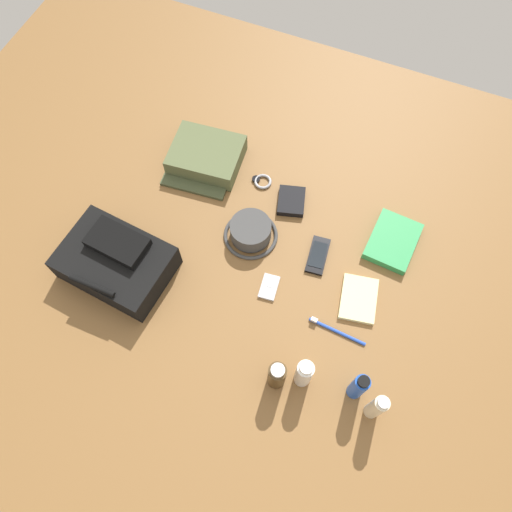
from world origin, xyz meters
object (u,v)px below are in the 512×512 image
object	(u,v)px
lotion_bottle	(377,407)
notepad	(358,300)
toothpaste_tube	(304,373)
paperback_novel	(393,241)
media_player	(269,287)
wristwatch	(262,181)
cologne_bottle	(277,375)
toothbrush	(334,330)
backpack	(116,261)
bucket_hat	(251,232)
cell_phone	(318,255)
deodorant_spray	(358,387)
wallet	(291,201)
toiletry_pouch	(206,157)

from	to	relation	value
lotion_bottle	notepad	size ratio (longest dim) A/B	1.10
toothpaste_tube	paperback_novel	size ratio (longest dim) A/B	0.76
toothpaste_tube	notepad	size ratio (longest dim) A/B	1.01
media_player	wristwatch	xyz separation A→B (m)	(0.17, -0.36, 0.00)
paperback_novel	wristwatch	distance (m)	0.49
cologne_bottle	toothbrush	world-z (taller)	cologne_bottle
backpack	bucket_hat	world-z (taller)	backpack
cell_phone	wristwatch	world-z (taller)	cell_phone
toothpaste_tube	wristwatch	distance (m)	0.70
cologne_bottle	wristwatch	bearing A→B (deg)	-64.37
paperback_novel	cologne_bottle	bearing A→B (deg)	71.37
toothpaste_tube	lotion_bottle	bearing A→B (deg)	176.98
cell_phone	media_player	xyz separation A→B (m)	(0.11, 0.16, -0.00)
deodorant_spray	toothpaste_tube	bearing A→B (deg)	8.60
wristwatch	wallet	size ratio (longest dim) A/B	0.65
backpack	media_player	size ratio (longest dim) A/B	3.93
toothpaste_tube	paperback_novel	distance (m)	0.55
backpack	toiletry_pouch	xyz separation A→B (m)	(-0.08, -0.48, -0.02)
media_player	deodorant_spray	bearing A→B (deg)	149.26
bucket_hat	toothbrush	distance (m)	0.41
notepad	wristwatch	bearing A→B (deg)	-44.05
cell_phone	media_player	distance (m)	0.19
bucket_hat	lotion_bottle	xyz separation A→B (m)	(-0.53, 0.39, 0.05)
paperback_novel	toothbrush	distance (m)	0.37
notepad	toiletry_pouch	bearing A→B (deg)	-34.66
cell_phone	media_player	world-z (taller)	cell_phone
deodorant_spray	cologne_bottle	xyz separation A→B (m)	(0.22, 0.06, -0.01)
deodorant_spray	notepad	bearing A→B (deg)	-74.94
lotion_bottle	paperback_novel	size ratio (longest dim) A/B	0.82
toiletry_pouch	toothpaste_tube	bearing A→B (deg)	134.61
backpack	toothbrush	size ratio (longest dim) A/B	1.91
backpack	paperback_novel	world-z (taller)	backpack
toothbrush	notepad	world-z (taller)	toothbrush
toiletry_pouch	wristwatch	distance (m)	0.22
wristwatch	wallet	world-z (taller)	wallet
cologne_bottle	toothbrush	size ratio (longest dim) A/B	0.77
paperback_novel	notepad	size ratio (longest dim) A/B	1.34
notepad	cell_phone	bearing A→B (deg)	-40.79
backpack	notepad	size ratio (longest dim) A/B	2.35
media_player	wallet	xyz separation A→B (m)	(0.05, -0.32, 0.01)
toiletry_pouch	cologne_bottle	distance (m)	0.81
wallet	deodorant_spray	bearing A→B (deg)	110.88
cologne_bottle	wristwatch	world-z (taller)	cologne_bottle
bucket_hat	toothpaste_tube	distance (m)	0.50
backpack	wristwatch	bearing A→B (deg)	-121.69
lotion_bottle	backpack	bearing A→B (deg)	-7.65
cell_phone	notepad	size ratio (longest dim) A/B	0.92
backpack	notepad	distance (m)	0.77
toothpaste_tube	notepad	world-z (taller)	toothpaste_tube
toiletry_pouch	notepad	bearing A→B (deg)	155.93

